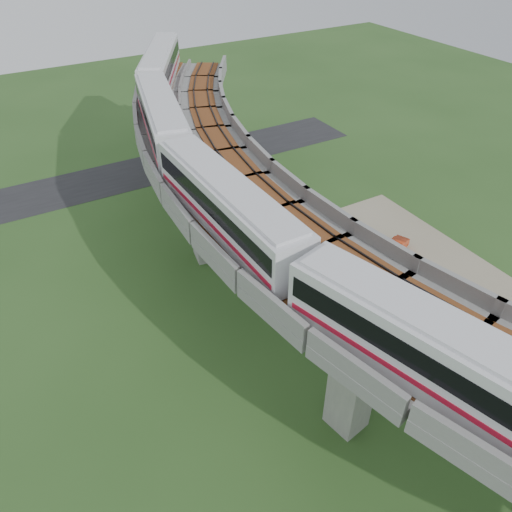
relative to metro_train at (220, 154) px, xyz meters
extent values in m
plane|color=#2D5020|center=(-0.65, -5.96, -12.31)|extent=(160.00, 160.00, 0.00)
cube|color=gray|center=(13.35, -7.96, -12.29)|extent=(18.00, 26.00, 0.04)
cube|color=#232326|center=(-0.65, 24.04, -12.29)|extent=(60.00, 8.00, 0.03)
cube|color=#99968E|center=(8.47, 25.83, -8.11)|extent=(2.86, 2.93, 8.40)
cube|color=#99968E|center=(8.47, 25.83, -3.31)|extent=(7.21, 5.74, 1.20)
cube|color=#99968E|center=(0.27, 4.45, -8.11)|extent=(2.35, 2.51, 8.40)
cube|color=#99968E|center=(0.27, 4.45, -3.31)|extent=(7.31, 3.58, 1.20)
cube|color=#99968E|center=(0.27, -16.38, -8.11)|extent=(2.35, 2.51, 8.40)
cube|color=#99968E|center=(0.27, -16.38, -3.31)|extent=(7.31, 3.58, 1.20)
cube|color=gray|center=(5.54, 20.57, -2.31)|extent=(16.42, 20.91, 0.80)
cube|color=gray|center=(1.69, 22.47, -1.41)|extent=(8.66, 17.08, 1.00)
cube|color=gray|center=(9.40, 18.67, -1.41)|extent=(8.66, 17.08, 1.00)
cube|color=brown|center=(3.57, 21.55, -1.85)|extent=(10.68, 18.08, 0.12)
cube|color=black|center=(3.57, 21.55, -1.73)|extent=(9.69, 17.59, 0.12)
cube|color=brown|center=(7.51, 19.60, -1.85)|extent=(10.68, 18.08, 0.12)
cube|color=black|center=(7.51, 19.60, -1.73)|extent=(9.69, 17.59, 0.12)
cube|color=gray|center=(0.05, 3.16, -2.31)|extent=(11.77, 20.03, 0.80)
cube|color=gray|center=(-4.20, 3.82, -1.41)|extent=(3.22, 18.71, 1.00)
cube|color=gray|center=(4.30, 2.51, -1.41)|extent=(3.22, 18.71, 1.00)
cube|color=brown|center=(-2.12, 3.50, -1.85)|extent=(5.44, 19.05, 0.12)
cube|color=black|center=(-2.12, 3.50, -1.73)|extent=(4.35, 18.88, 0.12)
cube|color=brown|center=(2.23, 2.83, -1.85)|extent=(5.44, 19.05, 0.12)
cube|color=black|center=(2.23, 2.83, -1.73)|extent=(4.35, 18.88, 0.12)
cube|color=gray|center=(0.05, -15.09, -2.31)|extent=(11.77, 20.03, 0.80)
cube|color=gray|center=(-4.20, -15.75, -1.41)|extent=(3.22, 18.71, 1.00)
cube|color=gray|center=(4.30, -14.44, -1.41)|extent=(3.22, 18.71, 1.00)
cube|color=brown|center=(-2.12, -15.43, -1.85)|extent=(5.44, 19.05, 0.12)
cube|color=black|center=(-2.12, -15.43, -1.73)|extent=(4.35, 18.88, 0.12)
cube|color=brown|center=(2.23, -14.76, -1.85)|extent=(5.44, 19.05, 0.12)
cube|color=black|center=(2.23, -14.76, -1.73)|extent=(4.35, 18.88, 0.12)
cube|color=silver|center=(-0.71, -22.13, -0.07)|extent=(6.51, 15.19, 3.20)
cube|color=silver|center=(-0.71, -22.13, 1.63)|extent=(5.79, 14.32, 0.22)
cube|color=black|center=(-0.71, -22.13, 0.38)|extent=(6.41, 14.62, 1.15)
cube|color=#AB1127|center=(-0.71, -22.13, -0.82)|extent=(6.41, 14.62, 0.30)
cube|color=black|center=(-0.71, -22.13, -1.53)|extent=(5.15, 12.81, 0.28)
cube|color=silver|center=(-2.84, -6.71, -0.07)|extent=(2.88, 15.03, 3.20)
cube|color=silver|center=(-2.84, -6.71, 1.63)|extent=(2.33, 14.28, 0.22)
cube|color=black|center=(-2.84, -6.71, 0.38)|extent=(2.93, 14.43, 1.15)
cube|color=#AB1127|center=(-2.84, -6.71, -0.82)|extent=(2.93, 14.43, 0.30)
cube|color=black|center=(-2.84, -6.71, -1.53)|extent=(2.05, 12.77, 0.28)
cube|color=silver|center=(-1.08, 8.74, -0.07)|extent=(6.17, 15.21, 3.20)
cube|color=silver|center=(-1.08, 8.74, 1.63)|extent=(5.47, 14.36, 0.22)
cube|color=black|center=(-1.08, 8.74, 0.38)|extent=(6.09, 14.64, 1.15)
cube|color=#AB1127|center=(-1.08, 8.74, -0.82)|extent=(6.09, 14.64, 0.30)
cube|color=black|center=(-1.08, 8.74, -1.53)|extent=(4.86, 12.84, 0.28)
cube|color=silver|center=(4.46, 23.28, -0.07)|extent=(9.44, 14.51, 3.20)
cube|color=silver|center=(4.46, 23.28, 1.63)|extent=(8.61, 13.59, 0.22)
cube|color=black|center=(4.46, 23.28, 0.38)|extent=(9.21, 14.01, 1.15)
cube|color=#AB1127|center=(4.46, 23.28, -0.82)|extent=(9.21, 14.01, 0.30)
cube|color=black|center=(4.46, 23.28, -1.53)|extent=(7.67, 12.15, 0.28)
cylinder|color=#2D382D|center=(11.60, 13.33, -11.56)|extent=(0.08, 0.08, 1.50)
cube|color=#2D382D|center=(10.73, 11.01, -11.56)|extent=(1.69, 4.77, 1.40)
cylinder|color=#2D382D|center=(9.97, 8.66, -11.56)|extent=(0.08, 0.08, 1.50)
cube|color=#2D382D|center=(9.33, 6.28, -11.56)|extent=(1.23, 4.91, 1.40)
cylinder|color=#2D382D|center=(8.80, 3.86, -11.56)|extent=(0.08, 0.08, 1.50)
cube|color=#2D382D|center=(8.39, 1.43, -11.56)|extent=(0.75, 4.99, 1.40)
cylinder|color=#2D382D|center=(8.09, -1.03, -11.56)|extent=(0.08, 0.08, 1.50)
cube|color=#2D382D|center=(7.91, -3.49, -11.56)|extent=(0.27, 5.04, 1.40)
cylinder|color=#2D382D|center=(7.85, -5.96, -11.56)|extent=(0.08, 0.08, 1.50)
cube|color=#2D382D|center=(7.91, -8.44, -11.56)|extent=(0.27, 5.04, 1.40)
cylinder|color=#2D382D|center=(8.09, -10.90, -11.56)|extent=(0.08, 0.08, 1.50)
cube|color=#2D382D|center=(8.39, -13.35, -11.56)|extent=(0.75, 4.99, 1.40)
cylinder|color=#2D382D|center=(8.80, -15.79, -11.56)|extent=(0.08, 0.08, 1.50)
cube|color=#2D382D|center=(9.33, -18.21, -11.56)|extent=(1.23, 4.91, 1.40)
cylinder|color=#2D382D|center=(9.97, -20.59, -11.56)|extent=(0.08, 0.08, 1.50)
cylinder|color=#382314|center=(11.14, 18.48, -11.42)|extent=(0.18, 0.18, 1.78)
ellipsoid|color=#123410|center=(11.14, 18.48, -9.72)|extent=(2.70, 2.70, 2.30)
cylinder|color=#382314|center=(9.15, 11.27, -11.85)|extent=(0.18, 0.18, 0.92)
ellipsoid|color=#123410|center=(9.15, 11.27, -10.82)|extent=(1.91, 1.91, 1.63)
cylinder|color=#382314|center=(7.00, 3.04, -11.74)|extent=(0.18, 0.18, 1.13)
ellipsoid|color=#123410|center=(7.00, 3.04, -10.38)|extent=(2.63, 2.63, 2.24)
cylinder|color=#382314|center=(5.95, -2.75, -11.83)|extent=(0.18, 0.18, 0.96)
ellipsoid|color=#123410|center=(5.95, -2.75, -10.78)|extent=(1.92, 1.92, 1.63)
cylinder|color=#382314|center=(6.04, -11.22, -11.58)|extent=(0.18, 0.18, 1.45)
ellipsoid|color=#123410|center=(6.04, -11.22, -10.25)|extent=(2.02, 2.02, 1.72)
cylinder|color=#382314|center=(7.50, -15.51, -11.70)|extent=(0.18, 0.18, 1.22)
ellipsoid|color=#123410|center=(7.50, -15.51, -10.18)|extent=(3.03, 3.03, 2.57)
cylinder|color=#382314|center=(7.92, -22.92, -11.67)|extent=(0.18, 0.18, 1.28)
imported|color=white|center=(13.41, -11.92, -11.68)|extent=(1.76, 3.58, 1.17)
imported|color=#B83311|center=(15.90, -4.05, -11.66)|extent=(3.89, 2.66, 1.22)
imported|color=black|center=(13.76, -3.76, -11.63)|extent=(4.69, 2.71, 1.28)
camera|label=1|loc=(-14.55, -30.38, 15.74)|focal=35.00mm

